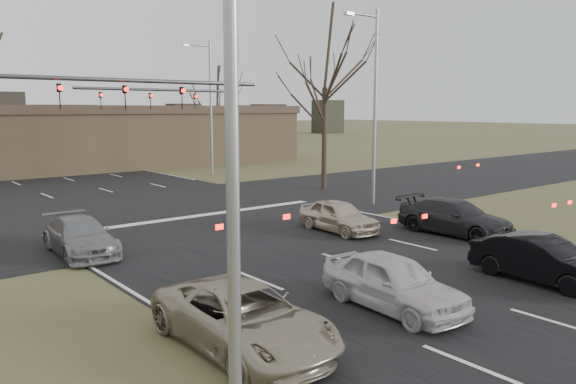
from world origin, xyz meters
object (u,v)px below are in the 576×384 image
(streetlight_right_near, at_px, (373,98))
(streetlight_left, at_px, (243,62))
(mast_arm_far, at_px, (199,109))
(car_grey_ahead, at_px, (80,236))
(building, at_px, (64,138))
(mast_arm_near, at_px, (76,107))
(car_black_hatch, at_px, (543,260))
(streetlight_right_far, at_px, (209,101))
(car_charcoal_sedan, at_px, (455,217))
(car_silver_ahead, at_px, (338,216))
(car_white_sedan, at_px, (393,282))
(car_silver_suv, at_px, (243,318))

(streetlight_right_near, bearing_deg, streetlight_left, -141.57)
(mast_arm_far, relative_size, car_grey_ahead, 2.53)
(mast_arm_far, xyz_separation_m, streetlight_right_near, (2.64, -13.00, 0.57))
(building, bearing_deg, streetlight_left, -104.45)
(mast_arm_near, xyz_separation_m, car_black_hatch, (8.07, -15.23, -4.39))
(streetlight_right_far, relative_size, car_charcoal_sedan, 2.07)
(streetlight_right_far, distance_m, car_silver_ahead, 22.08)
(car_grey_ahead, bearing_deg, mast_arm_far, 49.99)
(streetlight_right_far, distance_m, car_grey_ahead, 24.13)
(streetlight_right_far, bearing_deg, mast_arm_far, -128.11)
(car_white_sedan, height_order, car_silver_ahead, car_white_sedan)
(car_white_sedan, bearing_deg, streetlight_left, -151.10)
(streetlight_left, xyz_separation_m, car_charcoal_sedan, (15.13, 7.11, -4.89))
(streetlight_right_far, height_order, car_grey_ahead, streetlight_right_far)
(car_charcoal_sedan, bearing_deg, car_white_sedan, -156.78)
(streetlight_right_near, relative_size, streetlight_right_far, 1.00)
(mast_arm_near, bearing_deg, building, 73.87)
(streetlight_right_near, relative_size, car_grey_ahead, 2.28)
(car_silver_ahead, bearing_deg, car_charcoal_sedan, -41.60)
(car_silver_suv, xyz_separation_m, car_white_sedan, (4.27, -0.43, 0.04))
(car_white_sedan, xyz_separation_m, car_charcoal_sedan, (8.54, 4.05, -0.01))
(mast_arm_near, distance_m, streetlight_right_near, 14.38)
(car_white_sedan, height_order, car_grey_ahead, car_white_sedan)
(car_black_hatch, bearing_deg, mast_arm_far, 85.76)
(streetlight_right_near, xyz_separation_m, car_charcoal_sedan, (-2.51, -6.89, -4.89))
(mast_arm_far, xyz_separation_m, streetlight_right_far, (3.14, 4.00, 0.57))
(streetlight_left, bearing_deg, car_silver_suv, 56.32)
(car_silver_suv, height_order, car_charcoal_sedan, car_charcoal_sedan)
(car_grey_ahead, xyz_separation_m, car_silver_ahead, (9.50, -3.04, 0.02))
(car_black_hatch, bearing_deg, streetlight_right_far, 80.81)
(streetlight_right_near, distance_m, car_white_sedan, 16.30)
(streetlight_left, distance_m, streetlight_right_far, 35.92)
(streetlight_right_near, xyz_separation_m, streetlight_right_far, (0.50, 17.00, 0.00))
(mast_arm_near, bearing_deg, streetlight_right_far, 43.89)
(mast_arm_far, xyz_separation_m, streetlight_left, (-15.01, -27.00, 0.57))
(car_silver_suv, height_order, car_silver_ahead, car_silver_suv)
(car_black_hatch, distance_m, car_grey_ahead, 14.97)
(streetlight_right_far, relative_size, car_silver_suv, 2.07)
(streetlight_left, height_order, car_silver_suv, streetlight_left)
(building, distance_m, mast_arm_near, 26.14)
(streetlight_right_near, xyz_separation_m, car_black_hatch, (-5.98, -12.23, -4.91))
(streetlight_left, bearing_deg, mast_arm_far, 60.94)
(car_white_sedan, bearing_deg, car_grey_ahead, 116.34)
(streetlight_right_far, bearing_deg, streetlight_right_near, -91.68)
(car_white_sedan, bearing_deg, streetlight_right_far, 71.59)
(car_black_hatch, relative_size, car_silver_ahead, 1.06)
(mast_arm_near, relative_size, car_grey_ahead, 2.76)
(car_white_sedan, distance_m, car_charcoal_sedan, 9.46)
(mast_arm_far, height_order, streetlight_right_far, streetlight_right_far)
(streetlight_left, relative_size, streetlight_right_far, 1.00)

